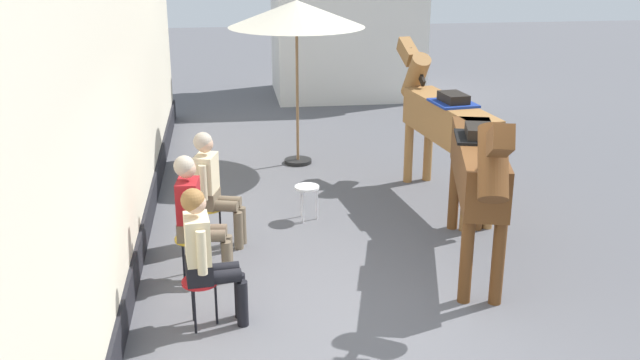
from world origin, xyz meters
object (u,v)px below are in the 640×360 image
object	(u,v)px
seated_visitor_far	(212,183)
saddled_horse_far	(445,119)
cafe_parasol	(296,15)
spare_stool_white	(307,191)
seated_visitor_middle	(195,212)
seated_visitor_near	(205,251)
saddled_horse_near	(479,168)

from	to	relation	value
seated_visitor_far	saddled_horse_far	world-z (taller)	saddled_horse_far
cafe_parasol	spare_stool_white	bearing A→B (deg)	-93.18
seated_visitor_middle	spare_stool_white	bearing A→B (deg)	48.39
saddled_horse_far	spare_stool_white	world-z (taller)	saddled_horse_far
seated_visitor_near	spare_stool_white	bearing A→B (deg)	63.99
saddled_horse_near	seated_visitor_far	bearing A→B (deg)	161.01
seated_visitor_middle	seated_visitor_far	size ratio (longest dim) A/B	1.00
seated_visitor_far	cafe_parasol	distance (m)	3.72
seated_visitor_middle	saddled_horse_near	distance (m)	3.06
saddled_horse_far	spare_stool_white	bearing A→B (deg)	-165.94
saddled_horse_near	seated_visitor_near	bearing A→B (deg)	-162.62
seated_visitor_far	saddled_horse_far	xyz separation A→B (m)	(3.12, 1.13, 0.38)
cafe_parasol	spare_stool_white	distance (m)	3.14
seated_visitor_near	saddled_horse_far	bearing A→B (deg)	43.64
saddled_horse_far	cafe_parasol	xyz separation A→B (m)	(-1.80, 1.96, 1.20)
seated_visitor_far	spare_stool_white	bearing A→B (deg)	28.44
seated_visitor_near	seated_visitor_middle	size ratio (longest dim) A/B	1.00
seated_visitor_middle	cafe_parasol	xyz separation A→B (m)	(1.50, 3.98, 1.59)
seated_visitor_far	saddled_horse_near	xyz separation A→B (m)	(2.86, -0.99, 0.38)
saddled_horse_far	cafe_parasol	world-z (taller)	cafe_parasol
cafe_parasol	spare_stool_white	size ratio (longest dim) A/B	5.61
spare_stool_white	saddled_horse_far	bearing A→B (deg)	14.06
seated_visitor_far	saddled_horse_near	world-z (taller)	saddled_horse_near
spare_stool_white	saddled_horse_near	bearing A→B (deg)	-44.25
saddled_horse_near	saddled_horse_far	bearing A→B (deg)	83.02
seated_visitor_far	saddled_horse_near	size ratio (longest dim) A/B	0.47
seated_visitor_middle	saddled_horse_near	xyz separation A→B (m)	(3.03, -0.10, 0.38)
seated_visitor_near	seated_visitor_middle	xyz separation A→B (m)	(-0.12, 1.01, 0.00)
saddled_horse_near	saddled_horse_far	size ratio (longest dim) A/B	0.98
seated_visitor_middle	seated_visitor_far	world-z (taller)	same
seated_visitor_middle	saddled_horse_far	size ratio (longest dim) A/B	0.47
seated_visitor_near	cafe_parasol	size ratio (longest dim) A/B	0.54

